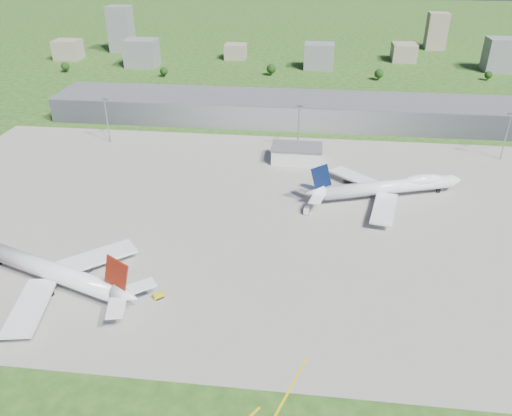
# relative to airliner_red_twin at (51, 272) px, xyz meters

# --- Properties ---
(ground) EXTENTS (1400.00, 1400.00, 0.00)m
(ground) POSITION_rel_airliner_red_twin_xyz_m (69.37, 167.62, -5.61)
(ground) COLOR #234816
(ground) RESTS_ON ground
(apron) EXTENTS (360.00, 190.00, 0.08)m
(apron) POSITION_rel_airliner_red_twin_xyz_m (79.37, 57.62, -5.57)
(apron) COLOR #9A978C
(apron) RESTS_ON ground
(terminal) EXTENTS (300.00, 42.00, 15.00)m
(terminal) POSITION_rel_airliner_red_twin_xyz_m (69.37, 182.62, 1.89)
(terminal) COLOR gray
(terminal) RESTS_ON ground
(ops_building) EXTENTS (26.00, 16.00, 8.00)m
(ops_building) POSITION_rel_airliner_red_twin_xyz_m (79.37, 117.62, -1.61)
(ops_building) COLOR silver
(ops_building) RESTS_ON ground
(mast_west) EXTENTS (3.50, 2.00, 25.90)m
(mast_west) POSITION_rel_airliner_red_twin_xyz_m (-30.63, 132.62, 12.10)
(mast_west) COLOR gray
(mast_west) RESTS_ON ground
(mast_center) EXTENTS (3.50, 2.00, 25.90)m
(mast_center) POSITION_rel_airliner_red_twin_xyz_m (79.37, 132.62, 12.10)
(mast_center) COLOR gray
(mast_center) RESTS_ON ground
(mast_east) EXTENTS (3.50, 2.00, 25.90)m
(mast_east) POSITION_rel_airliner_red_twin_xyz_m (189.37, 132.62, 12.10)
(mast_east) COLOR gray
(mast_east) RESTS_ON ground
(airliner_red_twin) EXTENTS (74.33, 56.45, 21.07)m
(airliner_red_twin) POSITION_rel_airliner_red_twin_xyz_m (0.00, 0.00, 0.00)
(airliner_red_twin) COLOR white
(airliner_red_twin) RESTS_ON ground
(airliner_blue_quad) EXTENTS (74.75, 57.25, 20.09)m
(airliner_blue_quad) POSITION_rel_airliner_red_twin_xyz_m (123.54, 80.15, -0.03)
(airliner_blue_quad) COLOR white
(airliner_blue_quad) RESTS_ON ground
(tug_yellow) EXTENTS (3.99, 3.83, 1.76)m
(tug_yellow) POSITION_rel_airliner_red_twin_xyz_m (38.55, -2.96, -4.69)
(tug_yellow) COLOR #C9BE0B
(tug_yellow) RESTS_ON ground
(van_white_near) EXTENTS (2.73, 5.31, 2.61)m
(van_white_near) POSITION_rel_airliner_red_twin_xyz_m (86.51, 61.47, -4.29)
(van_white_near) COLOR silver
(van_white_near) RESTS_ON ground
(bldg_far_w) EXTENTS (24.00, 20.00, 18.00)m
(bldg_far_w) POSITION_rel_airliner_red_twin_xyz_m (-150.63, 337.62, 3.39)
(bldg_far_w) COLOR gray
(bldg_far_w) RESTS_ON ground
(bldg_w) EXTENTS (28.00, 22.00, 24.00)m
(bldg_w) POSITION_rel_airliner_red_twin_xyz_m (-70.63, 317.62, 6.39)
(bldg_w) COLOR slate
(bldg_w) RESTS_ON ground
(bldg_cw) EXTENTS (20.00, 18.00, 14.00)m
(bldg_cw) POSITION_rel_airliner_red_twin_xyz_m (9.37, 357.62, 1.39)
(bldg_cw) COLOR gray
(bldg_cw) RESTS_ON ground
(bldg_c) EXTENTS (26.00, 20.00, 22.00)m
(bldg_c) POSITION_rel_airliner_red_twin_xyz_m (89.37, 327.62, 5.39)
(bldg_c) COLOR slate
(bldg_c) RESTS_ON ground
(bldg_ce) EXTENTS (22.00, 24.00, 16.00)m
(bldg_ce) POSITION_rel_airliner_red_twin_xyz_m (169.37, 367.62, 2.39)
(bldg_ce) COLOR gray
(bldg_ce) RESTS_ON ground
(bldg_e) EXTENTS (30.00, 22.00, 28.00)m
(bldg_e) POSITION_rel_airliner_red_twin_xyz_m (249.37, 337.62, 8.39)
(bldg_e) COLOR slate
(bldg_e) RESTS_ON ground
(bldg_tall_w) EXTENTS (22.00, 20.00, 44.00)m
(bldg_tall_w) POSITION_rel_airliner_red_twin_xyz_m (-110.63, 377.62, 16.39)
(bldg_tall_w) COLOR slate
(bldg_tall_w) RESTS_ON ground
(bldg_tall_e) EXTENTS (20.00, 18.00, 36.00)m
(bldg_tall_e) POSITION_rel_airliner_red_twin_xyz_m (209.37, 427.62, 12.39)
(bldg_tall_e) COLOR gray
(bldg_tall_e) RESTS_ON ground
(tree_far_w) EXTENTS (7.20, 7.20, 8.80)m
(tree_far_w) POSITION_rel_airliner_red_twin_xyz_m (-130.63, 287.62, -0.43)
(tree_far_w) COLOR #382314
(tree_far_w) RESTS_ON ground
(tree_w) EXTENTS (6.75, 6.75, 8.25)m
(tree_w) POSITION_rel_airliner_red_twin_xyz_m (-40.63, 282.62, -0.75)
(tree_w) COLOR #382314
(tree_w) RESTS_ON ground
(tree_c) EXTENTS (8.10, 8.10, 9.90)m
(tree_c) POSITION_rel_airliner_red_twin_xyz_m (49.37, 297.62, 0.23)
(tree_c) COLOR #382314
(tree_c) RESTS_ON ground
(tree_e) EXTENTS (7.65, 7.65, 9.35)m
(tree_e) POSITION_rel_airliner_red_twin_xyz_m (139.37, 292.62, -0.10)
(tree_e) COLOR #382314
(tree_e) RESTS_ON ground
(tree_far_e) EXTENTS (6.30, 6.30, 7.70)m
(tree_far_e) POSITION_rel_airliner_red_twin_xyz_m (229.37, 302.62, -1.08)
(tree_far_e) COLOR #382314
(tree_far_e) RESTS_ON ground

